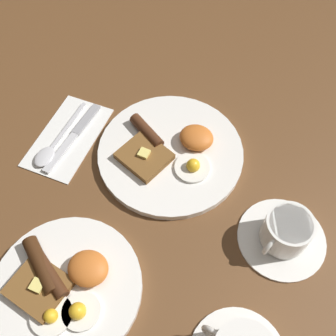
{
  "coord_description": "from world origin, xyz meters",
  "views": [
    {
      "loc": [
        -0.16,
        0.41,
        0.65
      ],
      "look_at": [
        -0.01,
        0.05,
        0.03
      ],
      "focal_mm": 42.0,
      "sensor_mm": 36.0,
      "label": 1
    }
  ],
  "objects_px": {
    "knife": "(76,133)",
    "spoon": "(50,150)",
    "teacup_near": "(285,233)",
    "breakfast_plate_near": "(171,151)",
    "breakfast_plate_far": "(65,286)"
  },
  "relations": [
    {
      "from": "breakfast_plate_near",
      "to": "knife",
      "type": "bearing_deg",
      "value": 7.91
    },
    {
      "from": "breakfast_plate_near",
      "to": "spoon",
      "type": "height_order",
      "value": "breakfast_plate_near"
    },
    {
      "from": "breakfast_plate_near",
      "to": "breakfast_plate_far",
      "type": "xyz_separation_m",
      "value": [
        0.06,
        0.31,
        0.0
      ]
    },
    {
      "from": "teacup_near",
      "to": "spoon",
      "type": "relative_size",
      "value": 0.86
    },
    {
      "from": "breakfast_plate_far",
      "to": "knife",
      "type": "distance_m",
      "value": 0.31
    },
    {
      "from": "breakfast_plate_near",
      "to": "spoon",
      "type": "distance_m",
      "value": 0.24
    },
    {
      "from": "breakfast_plate_near",
      "to": "breakfast_plate_far",
      "type": "distance_m",
      "value": 0.31
    },
    {
      "from": "knife",
      "to": "spoon",
      "type": "xyz_separation_m",
      "value": [
        0.03,
        0.06,
        0.0
      ]
    },
    {
      "from": "breakfast_plate_far",
      "to": "spoon",
      "type": "xyz_separation_m",
      "value": [
        0.16,
        -0.22,
        -0.0
      ]
    },
    {
      "from": "breakfast_plate_near",
      "to": "spoon",
      "type": "xyz_separation_m",
      "value": [
        0.23,
        0.08,
        -0.0
      ]
    },
    {
      "from": "teacup_near",
      "to": "breakfast_plate_far",
      "type": "bearing_deg",
      "value": 34.95
    },
    {
      "from": "knife",
      "to": "teacup_near",
      "type": "bearing_deg",
      "value": 86.24
    },
    {
      "from": "breakfast_plate_near",
      "to": "teacup_near",
      "type": "bearing_deg",
      "value": 158.88
    },
    {
      "from": "breakfast_plate_near",
      "to": "spoon",
      "type": "bearing_deg",
      "value": 20.54
    },
    {
      "from": "breakfast_plate_far",
      "to": "knife",
      "type": "relative_size",
      "value": 1.3
    }
  ]
}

